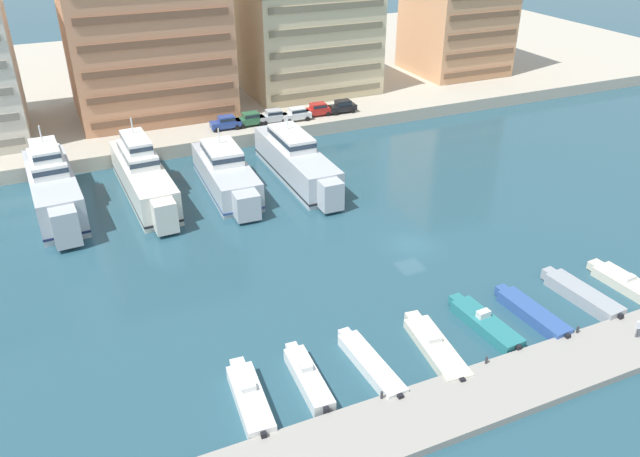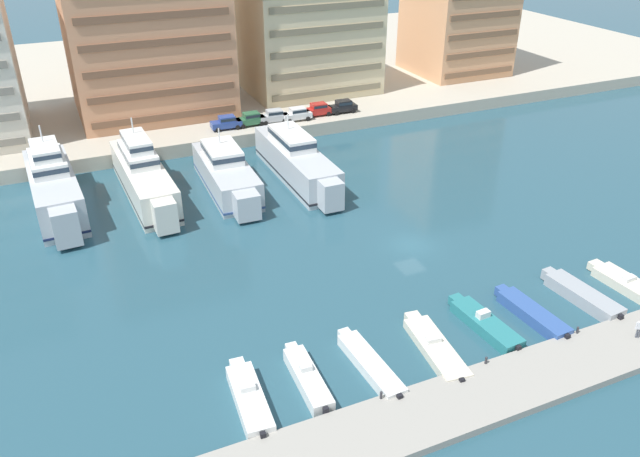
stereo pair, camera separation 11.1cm
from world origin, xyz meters
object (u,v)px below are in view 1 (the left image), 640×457
object	(u,v)px
motorboat_cream_center_left	(435,347)
yacht_silver_far_left	(53,188)
yacht_silver_mid_left	(226,174)
yacht_silver_center_left	(296,161)
motorboat_white_mid_left	(370,364)
car_white_center_left	(297,114)
motorboat_grey_mid_right	(582,295)
car_black_center_right	(342,106)
pedestrian_near_edge	(640,326)
car_green_left	(250,119)
car_red_center	(317,109)
motorboat_white_left	(308,378)
motorboat_cream_right	(630,285)
car_blue_far_left	(226,122)
car_silver_mid_left	(273,116)
motorboat_teal_center	(485,323)
motorboat_blue_center_right	(532,313)
yacht_ivory_left	(143,176)
motorboat_white_far_left	(250,398)

from	to	relation	value
motorboat_cream_center_left	yacht_silver_far_left	bearing A→B (deg)	123.74
yacht_silver_mid_left	motorboat_cream_center_left	size ratio (longest dim) A/B	2.10
yacht_silver_mid_left	yacht_silver_center_left	bearing A→B (deg)	-1.61
motorboat_white_mid_left	car_white_center_left	distance (m)	49.84
motorboat_grey_mid_right	car_black_center_right	distance (m)	48.11
car_black_center_right	pedestrian_near_edge	world-z (taller)	car_black_center_right
car_green_left	car_red_center	xyz separation A→B (m)	(10.11, 0.08, 0.00)
motorboat_white_left	car_green_left	world-z (taller)	car_green_left
yacht_silver_center_left	motorboat_grey_mid_right	world-z (taller)	yacht_silver_center_left
motorboat_cream_right	car_red_center	world-z (taller)	car_red_center
motorboat_white_mid_left	pedestrian_near_edge	xyz separation A→B (m)	(19.94, -5.72, 1.17)
motorboat_grey_mid_right	motorboat_cream_center_left	bearing A→B (deg)	-177.87
yacht_silver_mid_left	car_green_left	size ratio (longest dim) A/B	4.34
car_blue_far_left	pedestrian_near_edge	bearing A→B (deg)	-73.33
car_silver_mid_left	car_black_center_right	size ratio (longest dim) A/B	1.01
pedestrian_near_edge	motorboat_white_mid_left	bearing A→B (deg)	163.99
motorboat_teal_center	motorboat_cream_right	world-z (taller)	motorboat_teal_center
motorboat_teal_center	motorboat_blue_center_right	xyz separation A→B (m)	(4.31, -0.47, -0.01)
yacht_silver_mid_left	car_white_center_left	world-z (taller)	yacht_silver_mid_left
yacht_silver_far_left	car_white_center_left	distance (m)	34.70
car_blue_far_left	pedestrian_near_edge	size ratio (longest dim) A/B	2.46
yacht_silver_far_left	motorboat_cream_center_left	size ratio (longest dim) A/B	2.26
yacht_silver_center_left	motorboat_cream_center_left	size ratio (longest dim) A/B	2.42
yacht_silver_far_left	motorboat_grey_mid_right	distance (m)	53.12
car_blue_far_left	car_black_center_right	distance (m)	17.41
yacht_silver_center_left	motorboat_teal_center	world-z (taller)	yacht_silver_center_left
motorboat_cream_center_left	motorboat_blue_center_right	bearing A→B (deg)	1.86
car_blue_far_left	pedestrian_near_edge	world-z (taller)	car_blue_far_left
motorboat_cream_right	car_blue_far_left	distance (m)	53.29
car_black_center_right	pedestrian_near_edge	distance (m)	54.10
motorboat_blue_center_right	motorboat_cream_right	bearing A→B (deg)	-1.58
yacht_ivory_left	motorboat_cream_right	size ratio (longest dim) A/B	2.54
yacht_silver_far_left	pedestrian_near_edge	xyz separation A→B (m)	(38.81, -41.81, -1.06)
yacht_silver_mid_left	motorboat_grey_mid_right	xyz separation A→B (m)	(20.98, -33.40, -1.42)
yacht_silver_center_left	motorboat_white_left	distance (m)	35.42
motorboat_white_mid_left	car_black_center_right	bearing A→B (deg)	66.38
yacht_ivory_left	car_white_center_left	bearing A→B (deg)	27.36
yacht_silver_center_left	yacht_silver_far_left	bearing A→B (deg)	174.41
car_green_left	car_black_center_right	size ratio (longest dim) A/B	1.00
yacht_silver_center_left	car_black_center_right	xyz separation A→B (m)	(13.24, 14.88, 0.60)
motorboat_white_mid_left	motorboat_cream_right	bearing A→B (deg)	-0.54
motorboat_white_mid_left	motorboat_teal_center	bearing A→B (deg)	2.82
yacht_silver_mid_left	car_silver_mid_left	bearing A→B (deg)	52.72
yacht_ivory_left	motorboat_cream_center_left	world-z (taller)	yacht_ivory_left
yacht_ivory_left	yacht_silver_mid_left	world-z (taller)	yacht_ivory_left
motorboat_white_far_left	motorboat_cream_right	size ratio (longest dim) A/B	0.93
motorboat_white_left	motorboat_cream_center_left	xyz separation A→B (m)	(10.13, -0.66, -0.16)
motorboat_white_far_left	motorboat_white_mid_left	xyz separation A→B (m)	(9.08, -0.19, -0.10)
car_red_center	car_white_center_left	bearing A→B (deg)	-168.89
car_white_center_left	pedestrian_near_edge	distance (m)	53.94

